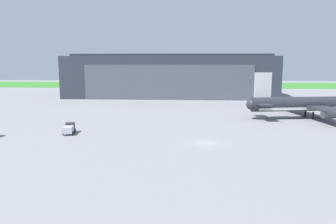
% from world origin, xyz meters
% --- Properties ---
extents(ground_plane, '(440.00, 440.00, 0.00)m').
position_xyz_m(ground_plane, '(0.00, 0.00, 0.00)').
color(ground_plane, gray).
extents(grass_field_strip, '(440.00, 56.00, 0.08)m').
position_xyz_m(grass_field_strip, '(0.00, 170.23, 0.04)').
color(grass_field_strip, '#3B812E').
rests_on(grass_field_strip, ground_plane).
extents(maintenance_hangar, '(98.39, 39.80, 20.55)m').
position_xyz_m(maintenance_hangar, '(-12.43, 98.52, 9.82)').
color(maintenance_hangar, '#2D333D').
rests_on(maintenance_hangar, ground_plane).
extents(airliner_far_right, '(42.70, 35.02, 13.92)m').
position_xyz_m(airliner_far_right, '(34.65, 33.77, 4.25)').
color(airliner_far_right, '#282B33').
rests_on(airliner_far_right, ground_plane).
extents(fuel_bowser, '(3.08, 5.45, 2.42)m').
position_xyz_m(fuel_bowser, '(-32.41, 7.62, 1.27)').
color(fuel_bowser, '#2D2D33').
rests_on(fuel_bowser, ground_plane).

